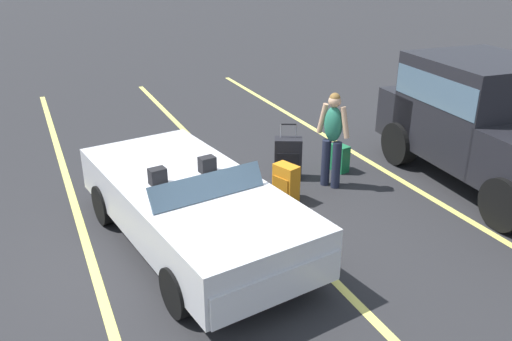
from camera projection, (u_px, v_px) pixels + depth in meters
ground_plane at (193, 244)px, 7.44m from camera, size 80.00×80.00×0.00m
lot_line_near at (93, 266)px, 6.92m from camera, size 18.00×0.12×0.01m
lot_line_mid at (278, 225)px, 7.94m from camera, size 18.00×0.12×0.01m
lot_line_far at (421, 192)px, 8.96m from camera, size 18.00×0.12×0.01m
convertible_car at (199, 212)px, 7.04m from camera, size 4.35×2.36×1.24m
suitcase_large_black at (288, 158)px, 9.38m from camera, size 0.46×0.55×0.99m
suitcase_medium_bright at (286, 183)px, 8.57m from camera, size 0.46×0.36×0.62m
suitcase_small_carryon at (340, 158)px, 9.71m from camera, size 0.37×0.26×0.50m
traveler_person at (333, 135)px, 8.84m from camera, size 0.56×0.39×1.65m
parked_pickup_truck_near at (495, 123)px, 8.86m from camera, size 5.13×2.34×2.10m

